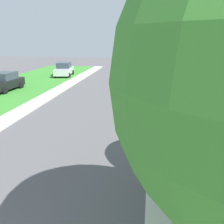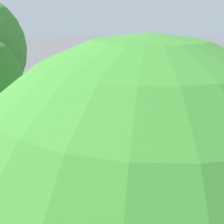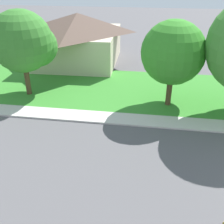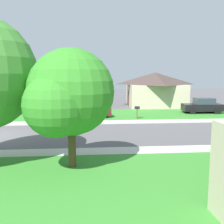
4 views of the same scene
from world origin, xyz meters
name	(u,v)px [view 3 (image 3 of 4)]	position (x,y,z in m)	size (l,w,h in m)	color
sidewalk_east	(72,115)	(4.70, 12.00, 0.05)	(1.40, 56.00, 0.10)	beige
lawn_east	(89,87)	(9.40, 12.00, 0.04)	(8.00, 56.00, 0.08)	#38842D
tree_sidewalk_mid	(26,43)	(7.62, 15.80, 3.73)	(4.44, 4.13, 5.93)	#4C3823
tree_sidewalk_far	(175,54)	(7.35, 5.90, 3.46)	(4.27, 3.97, 5.58)	#4C3823
house_right_setback	(78,37)	(15.68, 14.36, 2.38)	(9.22, 8.05, 4.60)	beige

